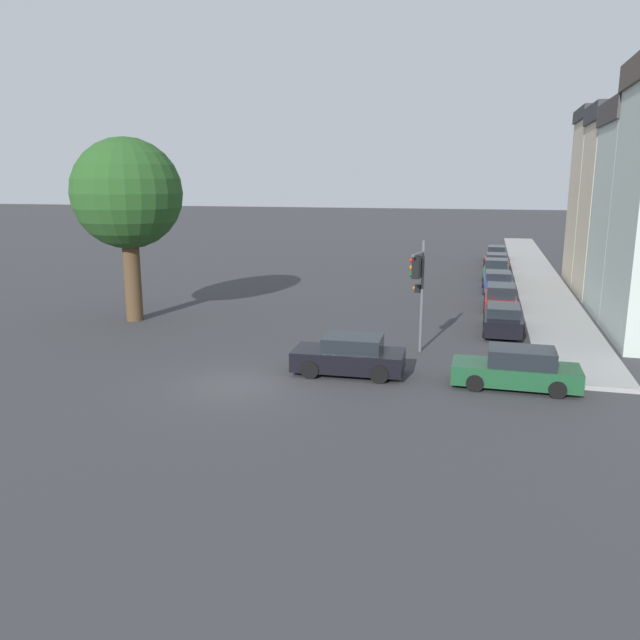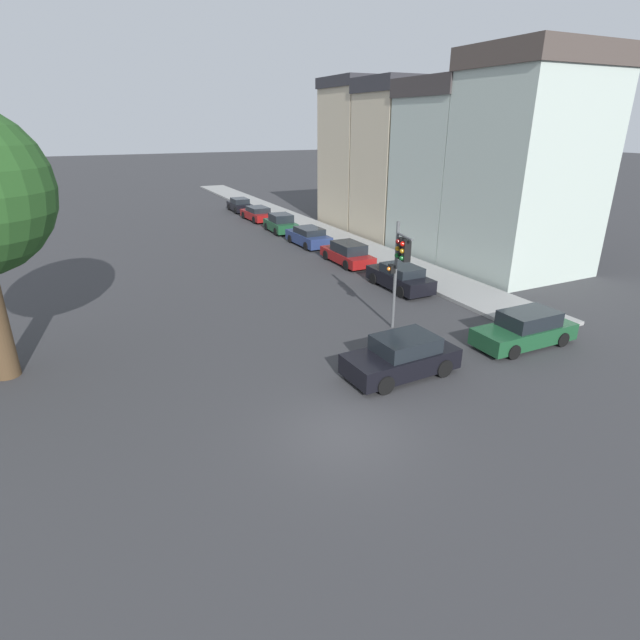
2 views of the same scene
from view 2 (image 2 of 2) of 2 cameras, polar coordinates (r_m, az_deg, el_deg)
The scene contains 12 objects.
ground_plane at distance 15.47m, azimuth 2.69°, elevation -12.89°, with size 300.00×300.00×0.00m, color #333335.
sidewalk_strip at distance 48.44m, azimuth -3.02°, elevation 11.34°, with size 3.38×60.00×0.17m.
rowhouse_backdrop at distance 39.14m, azimuth 12.76°, elevation 17.27°, with size 7.61×24.15×12.65m.
traffic_signal at distance 21.67m, azimuth 9.10°, elevation 6.97°, with size 0.56×1.66×4.86m.
crossing_car_0 at distance 18.66m, azimuth 9.33°, elevation -4.20°, with size 4.33×2.12×1.52m.
crossing_car_1 at distance 22.56m, azimuth 22.40°, elevation -1.03°, with size 4.47×1.85×1.48m.
parked_car_0 at distance 28.39m, azimuth 9.13°, elevation 4.83°, with size 1.86×4.44×1.39m.
parked_car_1 at distance 33.28m, azimuth 3.17°, elevation 7.57°, with size 1.87×4.61×1.43m.
parked_car_2 at distance 38.38m, azimuth -1.32°, elevation 9.49°, with size 2.02×4.58×1.38m.
parked_car_3 at distance 43.36m, azimuth -4.51°, elevation 10.93°, with size 2.03×4.00×1.55m.
parked_car_4 at distance 48.92m, azimuth -7.14°, elevation 11.96°, with size 2.08×4.66×1.30m.
parked_car_5 at distance 54.33m, azimuth -9.15°, elevation 12.84°, with size 1.91×4.20×1.38m.
Camera 2 is at (-6.25, -11.10, 8.78)m, focal length 28.00 mm.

